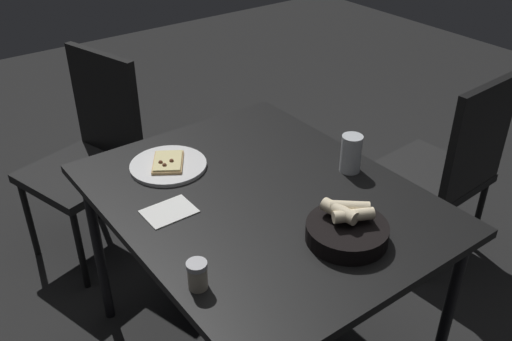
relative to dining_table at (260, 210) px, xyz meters
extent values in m
cube|color=black|center=(0.00, 0.00, 0.05)|extent=(0.94, 1.17, 0.03)
cylinder|color=black|center=(0.41, -0.52, -0.33)|extent=(0.04, 0.04, 0.71)
cylinder|color=black|center=(-0.41, 0.52, -0.33)|extent=(0.04, 0.04, 0.71)
cylinder|color=black|center=(0.41, 0.52, -0.33)|extent=(0.04, 0.04, 0.71)
cylinder|color=white|center=(-0.16, 0.34, 0.07)|extent=(0.28, 0.28, 0.01)
cube|color=tan|center=(-0.16, 0.34, 0.08)|extent=(0.17, 0.19, 0.01)
cube|color=beige|center=(-0.16, 0.34, 0.09)|extent=(0.16, 0.17, 0.01)
sphere|color=brown|center=(-0.19, 0.31, 0.09)|extent=(0.02, 0.02, 0.02)
sphere|color=brown|center=(-0.19, 0.34, 0.09)|extent=(0.02, 0.02, 0.02)
sphere|color=brown|center=(-0.15, 0.32, 0.09)|extent=(0.02, 0.02, 0.02)
cylinder|color=black|center=(0.06, -0.34, 0.09)|extent=(0.24, 0.24, 0.05)
cylinder|color=beige|center=(0.07, -0.35, 0.15)|extent=(0.12, 0.09, 0.04)
cylinder|color=beige|center=(0.09, -0.32, 0.15)|extent=(0.12, 0.11, 0.04)
cylinder|color=beige|center=(0.05, -0.31, 0.15)|extent=(0.06, 0.12, 0.04)
cylinder|color=red|center=(0.12, -0.36, 0.08)|extent=(0.06, 0.06, 0.03)
cylinder|color=silver|center=(0.35, -0.06, 0.13)|extent=(0.07, 0.07, 0.14)
cylinder|color=#C38226|center=(0.35, -0.06, 0.11)|extent=(0.07, 0.07, 0.10)
cylinder|color=#BFB299|center=(-0.40, -0.25, 0.09)|extent=(0.05, 0.05, 0.07)
cylinder|color=maroon|center=(-0.40, -0.25, 0.08)|extent=(0.05, 0.05, 0.03)
cylinder|color=#B7B7BC|center=(-0.40, -0.25, 0.14)|extent=(0.06, 0.06, 0.01)
cube|color=white|center=(-0.29, 0.10, 0.06)|extent=(0.16, 0.12, 0.00)
cube|color=black|center=(1.03, 0.06, -0.27)|extent=(0.46, 0.46, 0.04)
cube|color=black|center=(1.04, -0.14, 0.00)|extent=(0.42, 0.06, 0.50)
cylinder|color=black|center=(1.20, 0.26, -0.49)|extent=(0.03, 0.03, 0.39)
cylinder|color=black|center=(0.82, 0.24, -0.49)|extent=(0.03, 0.03, 0.39)
cylinder|color=black|center=(1.23, -0.12, -0.49)|extent=(0.03, 0.03, 0.39)
cylinder|color=black|center=(0.85, -0.14, -0.49)|extent=(0.03, 0.03, 0.39)
cube|color=black|center=(-0.29, 0.99, -0.24)|extent=(0.55, 0.55, 0.04)
cube|color=black|center=(-0.10, 1.04, 0.03)|extent=(0.15, 0.41, 0.50)
cylinder|color=black|center=(-0.52, 1.12, -0.47)|extent=(0.03, 0.03, 0.42)
cylinder|color=black|center=(-0.42, 0.75, -0.47)|extent=(0.03, 0.03, 0.42)
cylinder|color=black|center=(-0.16, 1.22, -0.47)|extent=(0.03, 0.03, 0.42)
cylinder|color=black|center=(-0.05, 0.86, -0.47)|extent=(0.03, 0.03, 0.42)
camera|label=1|loc=(-0.94, -1.24, 1.11)|focal=39.44mm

